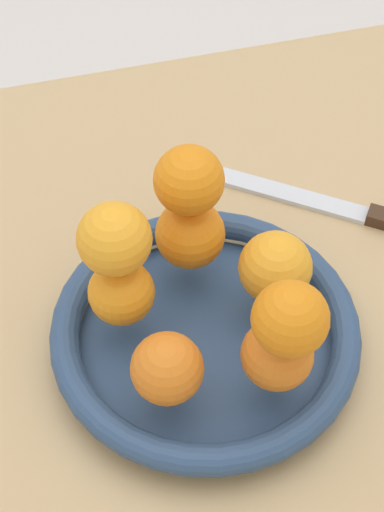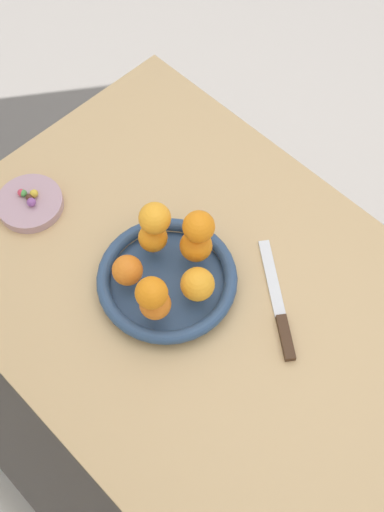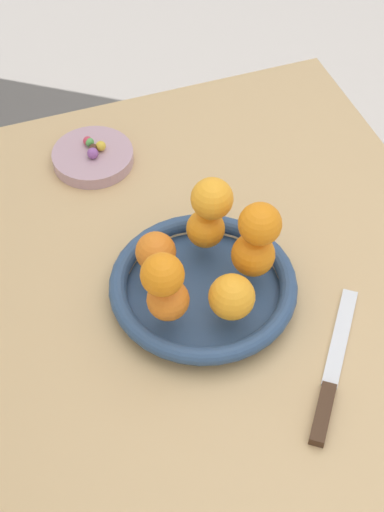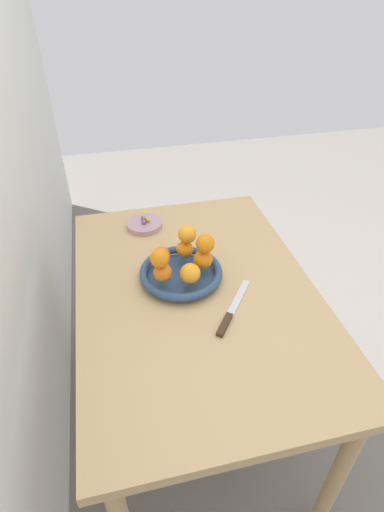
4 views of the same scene
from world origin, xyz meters
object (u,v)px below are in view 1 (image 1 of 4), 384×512
Objects in this scene: orange_3 at (278,267)px; orange_4 at (190,234)px; fruit_bowl at (205,332)px; orange_6 at (290,319)px; orange_0 at (121,292)px; knife at (352,211)px; orange_1 at (167,369)px; orange_7 at (115,243)px; orange_5 at (189,180)px; orange_2 at (277,355)px; dining_table at (256,349)px.

orange_3 reaches higher than orange_4.
orange_6 is (-0.04, 0.07, 0.11)m from fruit_bowl.
knife is at bearing -161.26° from orange_0.
orange_4 is 1.08× the size of orange_6.
knife is at bearing -144.40° from orange_1.
fruit_bowl is at bearing 154.23° from orange_7.
orange_5 is 1.04× the size of orange_6.
orange_6 is (-0.04, 0.15, -0.01)m from orange_5.
orange_0 is 0.26× the size of knife.
orange_2 is 0.14m from orange_4.
knife is (-0.12, -0.08, 0.09)m from dining_table.
orange_1 is (0.11, 0.09, 0.16)m from dining_table.
orange_6 reaches higher than fruit_bowl.
orange_0 reaches higher than fruit_bowl.
orange_5 is 0.99× the size of orange_7.
orange_0 is 0.97× the size of orange_1.
fruit_bowl is 4.65× the size of orange_6.
orange_1 is (-0.02, 0.08, 0.00)m from orange_0.
orange_7 reaches higher than dining_table.
orange_0 is (0.07, -0.03, 0.05)m from fruit_bowl.
orange_3 is at bearing 39.13° from knife.
orange_0 is at bearing -41.32° from orange_2.
knife is at bearing -162.08° from orange_7.
dining_table is 18.57× the size of orange_2.
orange_7 reaches higher than orange_2.
orange_4 reaches higher than orange_2.
fruit_bowl is 4.49× the size of orange_5.
orange_1 is 0.09m from orange_2.
orange_7 is at bearing -44.01° from orange_6.
orange_7 reaches higher than orange_0.
fruit_bowl is at bearing 13.31° from orange_3.
dining_table is at bearing 144.90° from orange_5.
orange_3 is 1.10× the size of orange_6.
orange_5 is at bearing -76.70° from orange_6.
orange_3 is 0.11m from orange_5.
orange_7 is at bearing -42.63° from orange_2.
orange_2 is (-0.09, 0.01, 0.00)m from orange_1.
orange_3 is 0.17m from knife.
orange_6 is 0.27× the size of knife.
dining_table is 4.01× the size of fruit_bowl.
orange_2 reaches higher than dining_table.
orange_2 is 0.16m from orange_5.
orange_5 is at bearing -111.99° from orange_1.
orange_7 reaches higher than orange_3.
orange_1 reaches higher than knife.
orange_7 is 0.28× the size of knife.
orange_0 is 0.94× the size of orange_5.
knife is (-0.26, -0.08, -0.12)m from orange_7.
orange_3 is 0.11m from orange_6.
orange_2 is 0.91× the size of orange_3.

